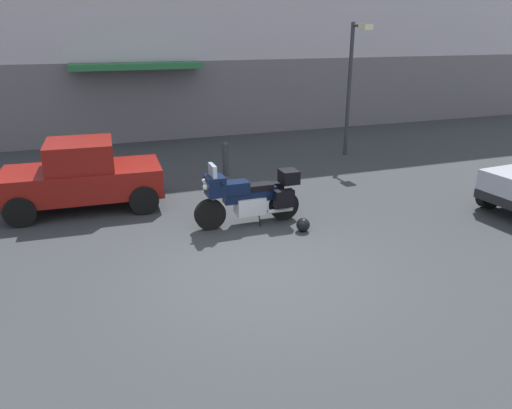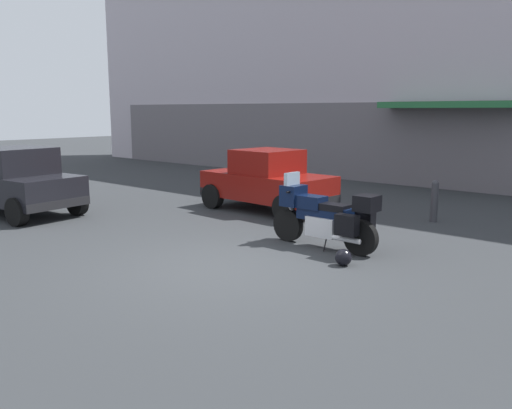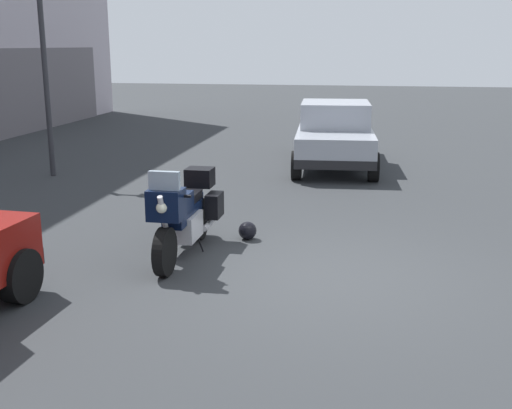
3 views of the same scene
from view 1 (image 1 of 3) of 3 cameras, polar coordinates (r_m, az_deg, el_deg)
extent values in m
plane|color=#2D3033|center=(8.09, 0.50, -8.19)|extent=(80.00, 80.00, 0.00)
cube|color=#625C62|center=(18.01, -12.14, 11.84)|extent=(34.88, 0.12, 2.80)
cube|color=#236638|center=(17.39, -14.03, 15.74)|extent=(4.40, 1.10, 0.20)
cylinder|color=black|center=(9.73, -5.49, -1.20)|extent=(0.64, 0.15, 0.64)
cylinder|color=black|center=(10.21, 3.34, -0.10)|extent=(0.64, 0.15, 0.64)
cylinder|color=#B7B7BC|center=(9.58, -5.46, 1.21)|extent=(0.33, 0.07, 0.68)
cube|color=#B7B7BC|center=(9.91, -0.75, -0.07)|extent=(0.60, 0.40, 0.36)
cube|color=black|center=(9.83, -0.76, 1.25)|extent=(1.10, 0.29, 0.28)
cube|color=black|center=(9.69, -2.44, 2.06)|extent=(0.52, 0.34, 0.24)
cube|color=black|center=(9.85, 0.34, 2.14)|extent=(0.56, 0.30, 0.12)
cube|color=black|center=(9.55, -4.91, 2.24)|extent=(0.36, 0.44, 0.40)
cube|color=#8C9EAD|center=(9.46, -5.20, 3.95)|extent=(0.08, 0.40, 0.28)
sphere|color=#EAEACC|center=(9.51, -5.96, 2.13)|extent=(0.14, 0.14, 0.14)
cylinder|color=black|center=(9.54, -4.47, 2.87)|extent=(0.04, 0.62, 0.04)
cylinder|color=#B7B7BC|center=(9.98, 2.88, -0.69)|extent=(0.55, 0.09, 0.09)
cube|color=black|center=(9.83, 3.36, 0.72)|extent=(0.40, 0.20, 0.36)
cube|color=black|center=(10.32, 2.15, 1.68)|extent=(0.40, 0.20, 0.36)
cube|color=black|center=(10.05, 3.94, 3.34)|extent=(0.36, 0.40, 0.28)
cylinder|color=black|center=(9.90, 0.41, -1.77)|extent=(0.03, 0.13, 0.29)
sphere|color=black|center=(9.69, 5.64, -2.43)|extent=(0.28, 0.28, 0.28)
cube|color=black|center=(11.27, 28.01, 0.01)|extent=(0.24, 1.76, 0.20)
cylinder|color=black|center=(12.09, 26.09, 1.07)|extent=(0.65, 0.26, 0.64)
cube|color=maroon|center=(11.42, -19.89, 2.60)|extent=(3.48, 1.74, 0.64)
cube|color=maroon|center=(11.26, -20.26, 5.61)|extent=(1.47, 1.51, 0.60)
cube|color=#8C9EAD|center=(11.32, -23.54, 5.25)|extent=(0.13, 1.33, 0.51)
cube|color=#8C9EAD|center=(11.24, -16.95, 5.96)|extent=(0.13, 1.33, 0.48)
cube|color=black|center=(11.70, -27.81, 0.72)|extent=(0.20, 1.56, 0.20)
cube|color=black|center=(11.50, -11.57, 2.38)|extent=(0.20, 1.56, 0.20)
cylinder|color=black|center=(10.96, -26.31, -0.78)|extent=(0.65, 0.25, 0.64)
cylinder|color=black|center=(12.35, -25.38, 1.55)|extent=(0.65, 0.25, 0.64)
cylinder|color=black|center=(10.80, -13.21, 0.54)|extent=(0.65, 0.25, 0.64)
cylinder|color=black|center=(12.21, -13.77, 2.75)|extent=(0.65, 0.25, 0.64)
sphere|color=silver|center=(12.08, -27.81, 1.87)|extent=(0.14, 0.14, 0.14)
cylinder|color=#2D2D33|center=(15.67, 11.02, 13.11)|extent=(0.12, 0.12, 4.08)
cylinder|color=#2D2D33|center=(15.27, 12.23, 20.16)|extent=(0.08, 0.70, 0.08)
cube|color=beige|center=(14.98, 12.96, 19.93)|extent=(0.28, 0.36, 0.16)
cylinder|color=#333338|center=(13.40, -3.69, 5.33)|extent=(0.16, 0.16, 0.88)
sphere|color=#333338|center=(13.29, -3.73, 7.17)|extent=(0.16, 0.16, 0.16)
camera|label=2|loc=(8.57, 63.92, 0.03)|focal=37.45mm
camera|label=3|loc=(8.20, -59.51, 3.76)|focal=44.59mm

